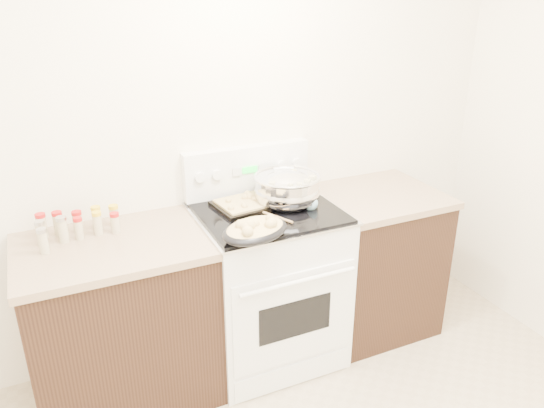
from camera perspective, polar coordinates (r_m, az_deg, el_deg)
room_shell at (r=1.29m, az=11.46°, el=4.77°), size 4.10×3.60×2.75m
counter_left at (r=2.93m, az=-15.77°, el=-12.02°), size 0.93×0.67×0.92m
counter_right at (r=3.44m, az=10.75°, el=-5.94°), size 0.73×0.67×0.92m
kitchen_range at (r=3.10m, az=-0.43°, el=-8.37°), size 0.78×0.73×1.22m
mixing_bowl at (r=2.94m, az=1.64°, el=1.59°), size 0.46×0.46×0.22m
roasting_pan at (r=2.55m, az=-1.83°, el=-2.73°), size 0.42×0.35×0.12m
baking_sheet at (r=2.94m, az=-2.35°, el=0.18°), size 0.43×0.32×0.06m
wooden_spoon at (r=2.74m, az=-0.09°, el=-1.72°), size 0.13×0.27×0.04m
blue_ladle at (r=2.91m, az=4.21°, el=0.23°), size 0.20×0.23×0.10m
spice_jars at (r=2.80m, az=-20.49°, el=-2.15°), size 0.40×0.23×0.13m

